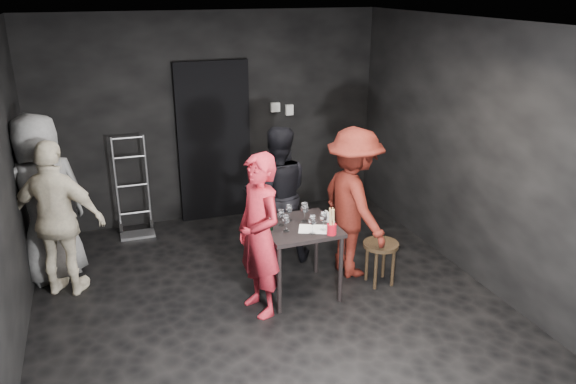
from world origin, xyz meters
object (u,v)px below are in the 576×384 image
object	(u,v)px
man_maroon	(354,197)
breadstick_cup	(332,222)
bystander_cream	(58,214)
wine_bottle	(270,220)
tasting_table	(299,234)
hand_truck	(136,217)
woman_black	(277,192)
bystander_grey	(41,182)
server_red	(259,231)
stool	(381,250)

from	to	relation	value
man_maroon	breadstick_cup	distance (m)	0.69
bystander_cream	wine_bottle	bearing A→B (deg)	-176.80
wine_bottle	tasting_table	bearing A→B (deg)	0.20
tasting_table	wine_bottle	bearing A→B (deg)	-179.80
hand_truck	woman_black	xyz separation A→B (m)	(1.49, -1.22, 0.59)
tasting_table	woman_black	distance (m)	0.82
man_maroon	breadstick_cup	size ratio (longest dim) A/B	6.17
tasting_table	bystander_cream	xyz separation A→B (m)	(-2.26, 0.79, 0.22)
man_maroon	wine_bottle	world-z (taller)	man_maroon
woman_black	bystander_cream	size ratio (longest dim) A/B	0.93
tasting_table	woman_black	xyz separation A→B (m)	(0.03, 0.81, 0.17)
hand_truck	bystander_grey	xyz separation A→B (m)	(-0.94, -0.86, 0.87)
man_maroon	wine_bottle	bearing A→B (deg)	96.19
server_red	woman_black	size ratio (longest dim) A/B	1.04
bystander_grey	wine_bottle	world-z (taller)	bystander_grey
hand_truck	wine_bottle	size ratio (longest dim) A/B	4.63
tasting_table	stool	xyz separation A→B (m)	(0.87, -0.12, -0.27)
woman_black	server_red	bearing A→B (deg)	74.12
tasting_table	bystander_cream	size ratio (longest dim) A/B	0.43
hand_truck	breadstick_cup	bearing A→B (deg)	-53.43
tasting_table	man_maroon	size ratio (longest dim) A/B	0.42
man_maroon	hand_truck	bearing A→B (deg)	44.16
hand_truck	woman_black	distance (m)	2.02
stool	breadstick_cup	world-z (taller)	breadstick_cup
hand_truck	server_red	world-z (taller)	server_red
wine_bottle	breadstick_cup	size ratio (longest dim) A/B	0.95
bystander_grey	wine_bottle	bearing A→B (deg)	123.57
bystander_grey	breadstick_cup	size ratio (longest dim) A/B	7.56
stool	wine_bottle	distance (m)	1.27
tasting_table	woman_black	size ratio (longest dim) A/B	0.46
stool	bystander_grey	world-z (taller)	bystander_grey
wine_bottle	breadstick_cup	xyz separation A→B (m)	(0.53, -0.30, 0.03)
stool	breadstick_cup	distance (m)	0.84
bystander_cream	bystander_grey	distance (m)	0.46
bystander_cream	man_maroon	bearing A→B (deg)	-165.87
wine_bottle	breadstick_cup	distance (m)	0.61
stool	server_red	world-z (taller)	server_red
server_red	bystander_cream	world-z (taller)	bystander_cream
stool	wine_bottle	xyz separation A→B (m)	(-1.18, 0.12, 0.47)
server_red	tasting_table	bearing A→B (deg)	98.15
tasting_table	stool	size ratio (longest dim) A/B	1.60
server_red	woman_black	xyz separation A→B (m)	(0.51, 1.01, -0.03)
server_red	man_maroon	distance (m)	1.24
bystander_cream	wine_bottle	world-z (taller)	bystander_cream
man_maroon	bystander_grey	world-z (taller)	bystander_grey
stool	server_red	size ratio (longest dim) A/B	0.28
server_red	wine_bottle	size ratio (longest dim) A/B	6.21
hand_truck	bystander_cream	distance (m)	1.61
stool	wine_bottle	world-z (taller)	wine_bottle
stool	woman_black	xyz separation A→B (m)	(-0.84, 0.92, 0.44)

